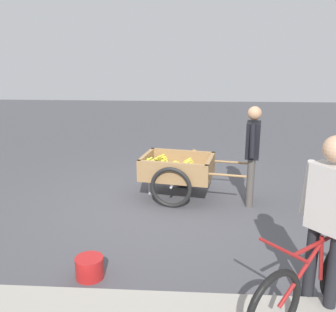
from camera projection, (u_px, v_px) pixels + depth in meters
name	position (u px, v px, depth m)	size (l,w,h in m)	color
ground_plane	(161.00, 205.00, 5.90)	(24.00, 24.00, 0.00)	#47474C
fruit_cart	(177.00, 171.00, 6.11)	(1.76, 1.07, 0.71)	#937047
vendor_person	(253.00, 148.00, 5.72)	(0.26, 0.59, 1.52)	#4C4742
bicycle	(311.00, 283.00, 3.35)	(1.30, 1.12, 0.85)	black
cyclist_person	(329.00, 211.00, 3.26)	(0.37, 0.50, 1.66)	black
dog	(183.00, 156.00, 7.56)	(0.66, 0.28, 0.40)	#AD7A38
plastic_bucket	(90.00, 267.00, 4.02)	(0.30, 0.30, 0.23)	#B21E1E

